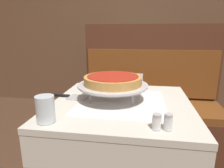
# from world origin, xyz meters

# --- Properties ---
(dining_table_front) EXTENTS (0.76, 0.76, 0.76)m
(dining_table_front) POSITION_xyz_m (0.00, 0.00, 0.65)
(dining_table_front) COLOR beige
(dining_table_front) RESTS_ON ground_plane
(dining_table_rear) EXTENTS (0.67, 0.67, 0.75)m
(dining_table_rear) POSITION_xyz_m (0.05, 1.59, 0.64)
(dining_table_rear) COLOR #1E6B33
(dining_table_rear) RESTS_ON ground_plane
(booth_bench) EXTENTS (1.33, 0.53, 1.21)m
(booth_bench) POSITION_xyz_m (0.19, 0.80, 0.34)
(booth_bench) COLOR #4C2819
(booth_bench) RESTS_ON ground_plane
(back_wall_panel) EXTENTS (6.00, 0.04, 2.40)m
(back_wall_panel) POSITION_xyz_m (0.00, 2.06, 1.20)
(back_wall_panel) COLOR brown
(back_wall_panel) RESTS_ON ground_plane
(pizza_pan_stand) EXTENTS (0.39, 0.39, 0.09)m
(pizza_pan_stand) POSITION_xyz_m (-0.05, 0.02, 0.84)
(pizza_pan_stand) COLOR #ADADB2
(pizza_pan_stand) RESTS_ON dining_table_front
(deep_dish_pizza) EXTENTS (0.32, 0.32, 0.05)m
(deep_dish_pizza) POSITION_xyz_m (-0.05, 0.02, 0.88)
(deep_dish_pizza) COLOR #C68E47
(deep_dish_pizza) RESTS_ON pizza_pan_stand
(pizza_server) EXTENTS (0.27, 0.10, 0.01)m
(pizza_server) POSITION_xyz_m (-0.32, 0.04, 0.76)
(pizza_server) COLOR #BCBCC1
(pizza_server) RESTS_ON dining_table_front
(water_glass_near) EXTENTS (0.08, 0.08, 0.12)m
(water_glass_near) POSITION_xyz_m (-0.29, -0.30, 0.82)
(water_glass_near) COLOR silver
(water_glass_near) RESTS_ON dining_table_front
(salt_shaker) EXTENTS (0.04, 0.04, 0.06)m
(salt_shaker) POSITION_xyz_m (0.17, -0.30, 0.79)
(salt_shaker) COLOR silver
(salt_shaker) RESTS_ON dining_table_front
(pepper_shaker) EXTENTS (0.03, 0.03, 0.07)m
(pepper_shaker) POSITION_xyz_m (0.22, -0.30, 0.79)
(pepper_shaker) COLOR silver
(pepper_shaker) RESTS_ON dining_table_front
(napkin_holder) EXTENTS (0.10, 0.05, 0.09)m
(napkin_holder) POSITION_xyz_m (0.06, 0.34, 0.80)
(napkin_holder) COLOR #B2B2B7
(napkin_holder) RESTS_ON dining_table_front
(condiment_caddy) EXTENTS (0.14, 0.14, 0.17)m
(condiment_caddy) POSITION_xyz_m (0.06, 1.50, 0.79)
(condiment_caddy) COLOR black
(condiment_caddy) RESTS_ON dining_table_rear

